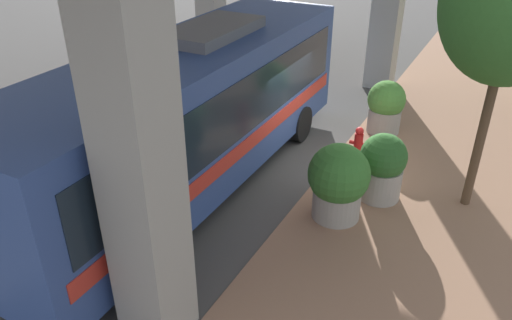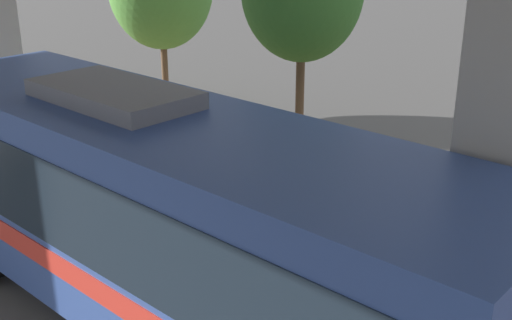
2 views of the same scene
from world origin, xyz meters
The scene contains 7 objects.
ground_plane centered at (0.00, 0.00, 0.00)m, with size 80.00×80.00×0.00m, color #474442.
sidewalk_strip centered at (-3.00, 0.00, 0.01)m, with size 6.00×40.00×0.02m.
bus centered at (2.49, 2.39, 1.96)m, with size 2.80×10.46×3.61m.
fire_hydrant centered at (-0.57, -0.56, 0.49)m, with size 0.46×0.22×0.98m.
planter_front centered at (-0.68, -2.61, 0.80)m, with size 1.07×1.07×1.55m.
planter_middle centered at (-1.54, 0.83, 0.81)m, with size 1.05×1.05×1.59m.
planter_back centered at (-0.93, 2.01, 0.89)m, with size 1.31×1.31×1.72m.
Camera 2 is at (7.75, 8.96, 5.88)m, focal length 45.00 mm.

